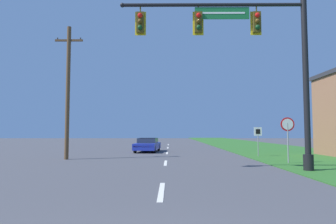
% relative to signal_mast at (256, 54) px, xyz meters
% --- Properties ---
extents(grass_verge_right, '(10.00, 110.00, 0.04)m').
position_rel_signal_mast_xyz_m(grass_verge_right, '(6.34, 19.47, -5.27)').
color(grass_verge_right, '#2D6626').
rests_on(grass_verge_right, ground).
extents(road_center_line, '(0.16, 34.80, 0.01)m').
position_rel_signal_mast_xyz_m(road_center_line, '(-4.16, 11.47, -5.28)').
color(road_center_line, silver).
rests_on(road_center_line, ground).
extents(signal_mast, '(8.67, 0.47, 8.43)m').
position_rel_signal_mast_xyz_m(signal_mast, '(0.00, 0.00, 0.00)').
color(signal_mast, black).
rests_on(signal_mast, grass_verge_right).
extents(car_ahead, '(2.18, 4.62, 1.19)m').
position_rel_signal_mast_xyz_m(car_ahead, '(-5.89, 13.00, -4.68)').
color(car_ahead, black).
rests_on(car_ahead, ground).
extents(stop_sign, '(0.76, 0.07, 2.50)m').
position_rel_signal_mast_xyz_m(stop_sign, '(2.59, 3.15, -3.42)').
color(stop_sign, gray).
rests_on(stop_sign, grass_verge_right).
extents(route_sign_post, '(0.55, 0.06, 2.03)m').
position_rel_signal_mast_xyz_m(route_sign_post, '(2.33, 7.88, -3.76)').
color(route_sign_post, gray).
rests_on(route_sign_post, grass_verge_right).
extents(utility_pole_near, '(1.80, 0.26, 8.60)m').
position_rel_signal_mast_xyz_m(utility_pole_near, '(-10.50, 5.65, -0.83)').
color(utility_pole_near, brown).
rests_on(utility_pole_near, ground).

